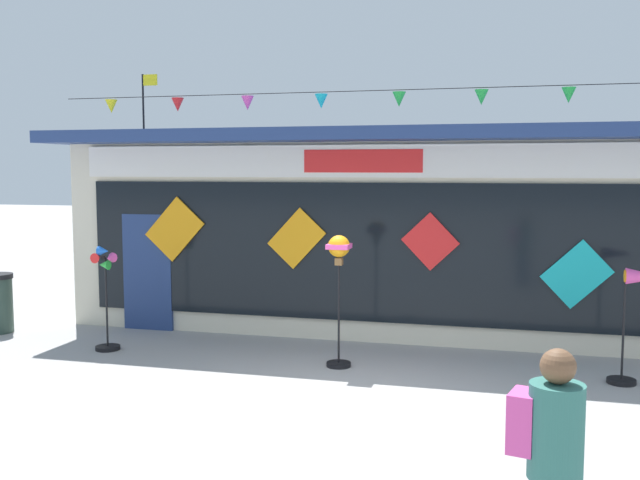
{
  "coord_description": "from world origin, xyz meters",
  "views": [
    {
      "loc": [
        1.81,
        -8.22,
        2.78
      ],
      "look_at": [
        -0.99,
        2.43,
        1.69
      ],
      "focal_mm": 40.72,
      "sensor_mm": 36.0,
      "label": 1
    }
  ],
  "objects": [
    {
      "name": "ground_plane",
      "position": [
        0.0,
        0.0,
        0.0
      ],
      "size": [
        80.0,
        80.0,
        0.0
      ],
      "primitive_type": "plane",
      "color": "#9E9B99"
    },
    {
      "name": "wind_spinner_center_left",
      "position": [
        3.42,
        1.66,
        1.02
      ],
      "size": [
        0.66,
        0.37,
        1.51
      ],
      "color": "black",
      "rests_on": "ground_plane"
    },
    {
      "name": "wind_spinner_far_left",
      "position": [
        -4.14,
        1.5,
        0.93
      ],
      "size": [
        0.37,
        0.37,
        1.61
      ],
      "color": "black",
      "rests_on": "ground_plane"
    },
    {
      "name": "person_near_camera",
      "position": [
        2.1,
        -3.64,
        0.89
      ],
      "size": [
        0.47,
        0.36,
        1.68
      ],
      "rotation": [
        0.0,
        0.0,
        1.33
      ],
      "color": "#333D56",
      "rests_on": "ground_plane"
    },
    {
      "name": "kite_shop_building",
      "position": [
        -0.45,
        5.17,
        1.72
      ],
      "size": [
        10.86,
        5.22,
        4.67
      ],
      "color": "beige",
      "rests_on": "ground_plane"
    },
    {
      "name": "wind_spinner_left",
      "position": [
        -0.48,
        1.51,
        1.4
      ],
      "size": [
        0.35,
        0.35,
        1.86
      ],
      "color": "black",
      "rests_on": "ground_plane"
    }
  ]
}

